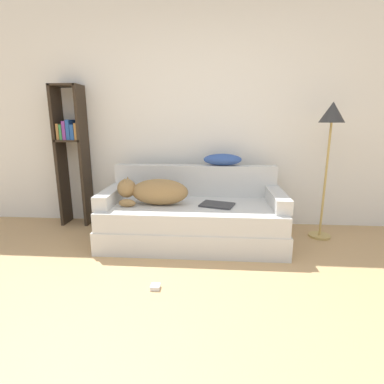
{
  "coord_description": "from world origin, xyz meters",
  "views": [
    {
      "loc": [
        0.21,
        -1.3,
        1.29
      ],
      "look_at": [
        -0.01,
        1.63,
        0.58
      ],
      "focal_mm": 28.0,
      "sensor_mm": 36.0,
      "label": 1
    }
  ],
  "objects_px": {
    "laptop": "(217,205)",
    "bookshelf": "(72,148)",
    "floor_lamp": "(331,127)",
    "dog": "(154,191)",
    "power_adapter": "(155,287)",
    "throw_pillow": "(223,160)",
    "couch": "(193,223)"
  },
  "relations": [
    {
      "from": "couch",
      "to": "throw_pillow",
      "type": "relative_size",
      "value": 4.34
    },
    {
      "from": "laptop",
      "to": "throw_pillow",
      "type": "xyz_separation_m",
      "value": [
        0.06,
        0.45,
        0.41
      ]
    },
    {
      "from": "laptop",
      "to": "throw_pillow",
      "type": "height_order",
      "value": "throw_pillow"
    },
    {
      "from": "laptop",
      "to": "floor_lamp",
      "type": "xyz_separation_m",
      "value": [
        1.16,
        0.29,
        0.78
      ]
    },
    {
      "from": "floor_lamp",
      "to": "bookshelf",
      "type": "bearing_deg",
      "value": 175.02
    },
    {
      "from": "dog",
      "to": "bookshelf",
      "type": "relative_size",
      "value": 0.44
    },
    {
      "from": "couch",
      "to": "floor_lamp",
      "type": "relative_size",
      "value": 1.29
    },
    {
      "from": "bookshelf",
      "to": "power_adapter",
      "type": "relative_size",
      "value": 23.44
    },
    {
      "from": "couch",
      "to": "bookshelf",
      "type": "distance_m",
      "value": 1.75
    },
    {
      "from": "throw_pillow",
      "to": "floor_lamp",
      "type": "xyz_separation_m",
      "value": [
        1.11,
        -0.16,
        0.37
      ]
    },
    {
      "from": "couch",
      "to": "dog",
      "type": "xyz_separation_m",
      "value": [
        -0.4,
        -0.06,
        0.36
      ]
    },
    {
      "from": "dog",
      "to": "bookshelf",
      "type": "xyz_separation_m",
      "value": [
        -1.11,
        0.56,
        0.38
      ]
    },
    {
      "from": "laptop",
      "to": "floor_lamp",
      "type": "bearing_deg",
      "value": 31.27
    },
    {
      "from": "throw_pillow",
      "to": "floor_lamp",
      "type": "bearing_deg",
      "value": -8.28
    },
    {
      "from": "couch",
      "to": "power_adapter",
      "type": "relative_size",
      "value": 26.36
    },
    {
      "from": "bookshelf",
      "to": "floor_lamp",
      "type": "relative_size",
      "value": 1.15
    },
    {
      "from": "couch",
      "to": "power_adapter",
      "type": "bearing_deg",
      "value": -103.04
    },
    {
      "from": "floor_lamp",
      "to": "laptop",
      "type": "bearing_deg",
      "value": -165.85
    },
    {
      "from": "dog",
      "to": "couch",
      "type": "bearing_deg",
      "value": 8.92
    },
    {
      "from": "throw_pillow",
      "to": "laptop",
      "type": "bearing_deg",
      "value": -97.31
    },
    {
      "from": "bookshelf",
      "to": "power_adapter",
      "type": "distance_m",
      "value": 2.15
    },
    {
      "from": "dog",
      "to": "floor_lamp",
      "type": "xyz_separation_m",
      "value": [
        1.82,
        0.3,
        0.65
      ]
    },
    {
      "from": "dog",
      "to": "laptop",
      "type": "xyz_separation_m",
      "value": [
        0.66,
        0.01,
        -0.13
      ]
    },
    {
      "from": "dog",
      "to": "power_adapter",
      "type": "relative_size",
      "value": 10.28
    },
    {
      "from": "laptop",
      "to": "bookshelf",
      "type": "height_order",
      "value": "bookshelf"
    },
    {
      "from": "couch",
      "to": "floor_lamp",
      "type": "height_order",
      "value": "floor_lamp"
    },
    {
      "from": "throw_pillow",
      "to": "power_adapter",
      "type": "height_order",
      "value": "throw_pillow"
    },
    {
      "from": "couch",
      "to": "power_adapter",
      "type": "distance_m",
      "value": 1.01
    },
    {
      "from": "couch",
      "to": "bookshelf",
      "type": "height_order",
      "value": "bookshelf"
    },
    {
      "from": "bookshelf",
      "to": "floor_lamp",
      "type": "distance_m",
      "value": 2.95
    },
    {
      "from": "floor_lamp",
      "to": "power_adapter",
      "type": "bearing_deg",
      "value": -143.84
    },
    {
      "from": "power_adapter",
      "to": "dog",
      "type": "bearing_deg",
      "value": 101.2
    }
  ]
}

